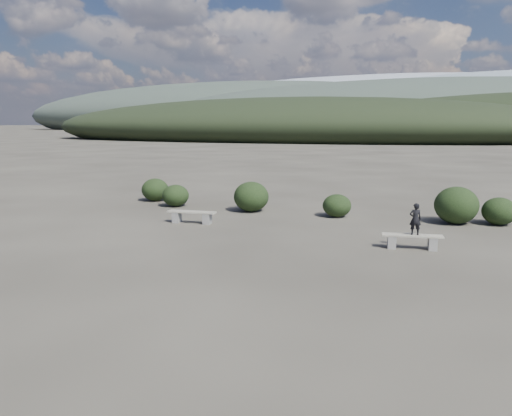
% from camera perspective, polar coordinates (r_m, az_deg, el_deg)
% --- Properties ---
extents(ground, '(1200.00, 1200.00, 0.00)m').
position_cam_1_polar(ground, '(11.38, -3.66, -8.43)').
color(ground, '#322E27').
rests_on(ground, ground).
extents(bench_left, '(1.77, 0.52, 0.44)m').
position_cam_1_polar(bench_left, '(17.90, -7.35, -0.91)').
color(bench_left, gray).
rests_on(bench_left, ground).
extents(bench_right, '(1.70, 0.58, 0.42)m').
position_cam_1_polar(bench_right, '(14.83, 17.42, -3.55)').
color(bench_right, gray).
rests_on(bench_right, ground).
extents(seated_person, '(0.38, 0.30, 0.91)m').
position_cam_1_polar(seated_person, '(14.71, 17.75, -1.21)').
color(seated_person, black).
rests_on(seated_person, bench_right).
extents(shrub_a, '(1.14, 1.14, 0.93)m').
position_cam_1_polar(shrub_a, '(21.62, -9.18, 1.41)').
color(shrub_a, black).
rests_on(shrub_a, ground).
extents(shrub_b, '(1.41, 1.41, 1.21)m').
position_cam_1_polar(shrub_b, '(20.08, -0.55, 1.31)').
color(shrub_b, black).
rests_on(shrub_b, ground).
extents(shrub_c, '(1.09, 1.09, 0.87)m').
position_cam_1_polar(shrub_c, '(19.19, 9.23, 0.28)').
color(shrub_c, black).
rests_on(shrub_c, ground).
extents(shrub_d, '(1.51, 1.51, 1.32)m').
position_cam_1_polar(shrub_d, '(19.00, 21.93, 0.30)').
color(shrub_d, black).
rests_on(shrub_d, ground).
extents(shrub_e, '(1.16, 1.16, 0.97)m').
position_cam_1_polar(shrub_e, '(19.41, 26.04, -0.34)').
color(shrub_e, black).
rests_on(shrub_e, ground).
extents(shrub_f, '(1.22, 1.22, 1.04)m').
position_cam_1_polar(shrub_f, '(23.29, -11.45, 2.06)').
color(shrub_f, black).
rests_on(shrub_f, ground).
extents(mountain_ridges, '(500.00, 400.00, 56.00)m').
position_cam_1_polar(mountain_ridges, '(349.24, 18.24, 10.42)').
color(mountain_ridges, black).
rests_on(mountain_ridges, ground).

